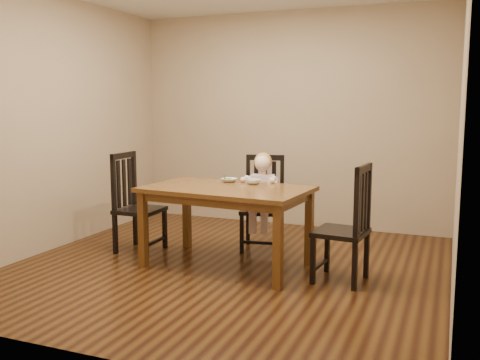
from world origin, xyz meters
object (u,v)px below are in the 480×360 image
at_px(chair_right, 347,226).
at_px(bowl_peas, 229,180).
at_px(chair_left, 135,204).
at_px(toddler, 262,192).
at_px(chair_child, 263,204).
at_px(bowl_veg, 253,182).
at_px(dining_table, 226,196).

distance_m(chair_right, bowl_peas, 1.35).
distance_m(chair_left, toddler, 1.35).
relative_size(chair_child, toddler, 1.81).
xyz_separation_m(chair_left, chair_right, (2.27, -0.18, -0.00)).
bearing_deg(chair_right, bowl_veg, 77.85).
height_order(dining_table, bowl_peas, bowl_peas).
bearing_deg(chair_child, toddler, 90.00).
xyz_separation_m(bowl_peas, bowl_veg, (0.27, -0.04, 0.00)).
distance_m(chair_right, bowl_veg, 1.08).
height_order(chair_left, bowl_veg, chair_left).
height_order(chair_right, bowl_peas, chair_right).
bearing_deg(toddler, chair_child, -90.00).
relative_size(chair_left, bowl_peas, 6.70).
xyz_separation_m(chair_left, bowl_peas, (1.00, 0.18, 0.29)).
bearing_deg(bowl_peas, dining_table, -71.41).
bearing_deg(chair_child, dining_table, 70.71).
xyz_separation_m(toddler, bowl_veg, (0.04, -0.41, 0.17)).
bearing_deg(chair_child, chair_right, 133.05).
xyz_separation_m(chair_child, toddler, (0.01, -0.05, 0.14)).
height_order(toddler, bowl_veg, toddler).
bearing_deg(dining_table, chair_child, 81.18).
bearing_deg(chair_left, dining_table, 81.96).
distance_m(dining_table, chair_left, 1.13).
height_order(dining_table, chair_child, chair_child).
distance_m(toddler, bowl_peas, 0.46).
height_order(chair_left, chair_right, chair_left).
xyz_separation_m(chair_child, chair_left, (-1.22, -0.59, 0.02)).
height_order(dining_table, bowl_veg, bowl_veg).
bearing_deg(chair_right, chair_child, 59.14).
bearing_deg(bowl_veg, chair_right, -17.77).
bearing_deg(dining_table, chair_right, -2.19).
relative_size(dining_table, chair_left, 1.54).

